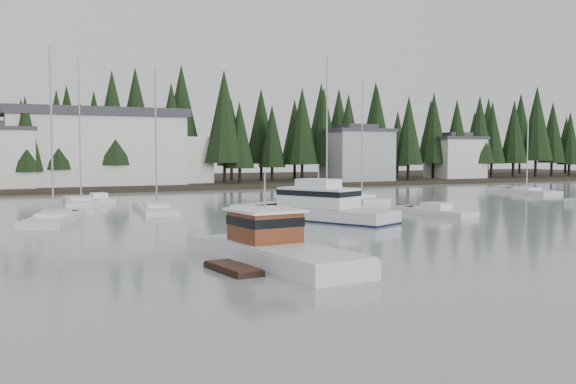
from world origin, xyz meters
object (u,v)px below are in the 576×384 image
at_px(runabout_1, 436,213).
at_px(sailboat_4, 362,201).
at_px(sailboat_5, 327,209).
at_px(sailboat_2, 54,222).
at_px(house_east_b, 455,156).
at_px(house_east_a, 357,154).
at_px(lobster_boat_brown, 278,253).
at_px(sailboat_1, 527,193).
at_px(sailboat_9, 157,211).
at_px(cabin_cruiser_center, 322,211).
at_px(runabout_4, 99,202).
at_px(harbor_inn, 110,148).
at_px(sailboat_6, 81,204).

bearing_deg(runabout_1, sailboat_4, -19.39).
xyz_separation_m(sailboat_4, sailboat_5, (-8.14, -7.26, 0.02)).
bearing_deg(sailboat_2, house_east_b, -42.02).
bearing_deg(house_east_a, runabout_1, -114.02).
relative_size(sailboat_5, runabout_1, 1.97).
xyz_separation_m(lobster_boat_brown, sailboat_1, (49.27, 33.61, -0.49)).
bearing_deg(sailboat_2, house_east_a, -33.66).
distance_m(sailboat_1, sailboat_9, 48.56).
distance_m(cabin_cruiser_center, runabout_1, 10.49).
xyz_separation_m(lobster_boat_brown, sailboat_4, (23.59, 31.19, -0.47)).
bearing_deg(runabout_1, sailboat_5, 24.91).
bearing_deg(sailboat_9, cabin_cruiser_center, -133.73).
bearing_deg(cabin_cruiser_center, runabout_1, -117.53).
bearing_deg(sailboat_1, runabout_4, 87.14).
relative_size(house_east_a, harbor_inn, 0.36).
bearing_deg(cabin_cruiser_center, harbor_inn, -18.49).
bearing_deg(sailboat_4, sailboat_2, 115.16).
xyz_separation_m(harbor_inn, sailboat_1, (45.29, -35.06, -5.73)).
height_order(lobster_boat_brown, sailboat_5, sailboat_5).
relative_size(lobster_boat_brown, cabin_cruiser_center, 0.85).
height_order(harbor_inn, sailboat_2, sailboat_2).
height_order(lobster_boat_brown, sailboat_6, sailboat_6).
relative_size(sailboat_6, runabout_1, 2.08).
bearing_deg(house_east_b, runabout_1, -130.81).
relative_size(house_east_b, runabout_4, 1.66).
bearing_deg(harbor_inn, sailboat_6, -104.93).
xyz_separation_m(sailboat_4, sailboat_6, (-27.43, 8.18, 0.01)).
distance_m(sailboat_4, sailboat_6, 28.62).
xyz_separation_m(house_east_a, sailboat_1, (6.34, -30.72, -4.85)).
bearing_deg(sailboat_5, sailboat_6, 44.52).
bearing_deg(lobster_boat_brown, house_east_a, -40.29).
bearing_deg(sailboat_9, harbor_inn, 2.69).
bearing_deg(sailboat_2, sailboat_6, 3.54).
height_order(house_east_b, cabin_cruiser_center, house_east_b).
bearing_deg(harbor_inn, sailboat_5, -75.62).
bearing_deg(lobster_boat_brown, sailboat_1, -62.27).
relative_size(house_east_a, runabout_1, 1.47).
distance_m(sailboat_2, sailboat_9, 10.10).
relative_size(lobster_boat_brown, sailboat_1, 0.89).
relative_size(runabout_1, runabout_4, 1.25).
xyz_separation_m(sailboat_5, runabout_1, (5.87, -8.10, 0.04)).
height_order(sailboat_4, sailboat_5, sailboat_5).
relative_size(cabin_cruiser_center, sailboat_4, 0.88).
bearing_deg(sailboat_4, harbor_inn, 38.41).
distance_m(harbor_inn, sailboat_6, 30.87).
distance_m(house_east_b, sailboat_4, 54.44).
xyz_separation_m(house_east_b, runabout_4, (-66.86, -25.66, -4.27)).
xyz_separation_m(house_east_b, sailboat_5, (-49.48, -42.41, -4.31)).
xyz_separation_m(sailboat_2, sailboat_6, (3.96, 16.21, 0.01)).
height_order(harbor_inn, runabout_4, harbor_inn).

